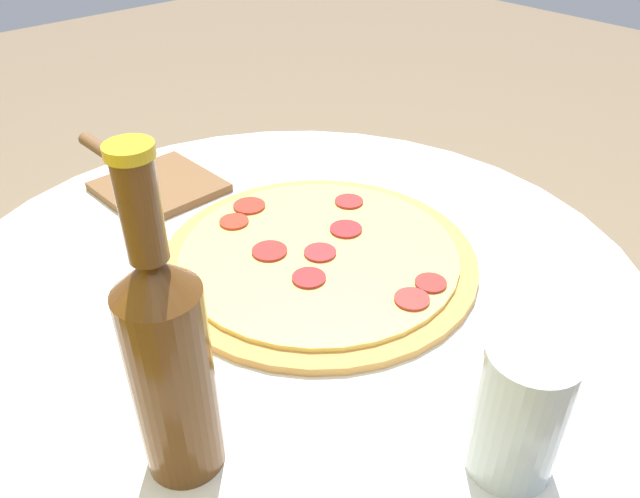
{
  "coord_description": "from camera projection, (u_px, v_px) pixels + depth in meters",
  "views": [
    {
      "loc": [
        -0.46,
        0.36,
        1.14
      ],
      "look_at": [
        -0.0,
        -0.05,
        0.72
      ],
      "focal_mm": 35.0,
      "sensor_mm": 36.0,
      "label": 1
    }
  ],
  "objects": [
    {
      "name": "drinking_glass",
      "position": [
        520.0,
        412.0,
        0.48
      ],
      "size": [
        0.07,
        0.07,
        0.13
      ],
      "color": "#ADBCC6",
      "rests_on": "table"
    },
    {
      "name": "beer_bottle",
      "position": [
        169.0,
        361.0,
        0.46
      ],
      "size": [
        0.06,
        0.06,
        0.29
      ],
      "color": "#563314",
      "rests_on": "table"
    },
    {
      "name": "pizza_paddle",
      "position": [
        147.0,
        179.0,
        0.92
      ],
      "size": [
        0.31,
        0.16,
        0.02
      ],
      "rotation": [
        0.0,
        0.0,
        0.03
      ],
      "color": "brown",
      "rests_on": "table"
    },
    {
      "name": "table",
      "position": [
        293.0,
        369.0,
        0.82
      ],
      "size": [
        0.83,
        0.83,
        0.7
      ],
      "color": "silver",
      "rests_on": "ground_plane"
    },
    {
      "name": "pizza",
      "position": [
        320.0,
        257.0,
        0.75
      ],
      "size": [
        0.38,
        0.38,
        0.02
      ],
      "color": "#C68E47",
      "rests_on": "table"
    }
  ]
}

